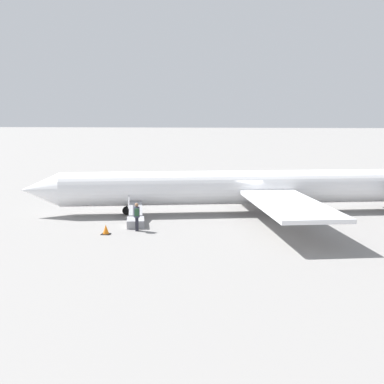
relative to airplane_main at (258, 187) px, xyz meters
name	(u,v)px	position (x,y,z in m)	size (l,w,h in m)	color
ground_plane	(245,213)	(0.91, 0.21, -1.91)	(600.00, 600.00, 0.00)	gray
airplane_main	(258,187)	(0.00, 0.00, 0.00)	(32.07, 24.96, 6.39)	white
boarding_stairs	(136,220)	(7.81, 5.69, -1.54)	(1.92, 4.14, 1.62)	#99999E
passenger	(137,215)	(7.30, 7.43, -0.90)	(0.40, 0.56, 1.74)	#23232D
traffic_cone_near_stairs	(106,230)	(8.93, 8.59, -1.64)	(0.53, 0.53, 0.58)	black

